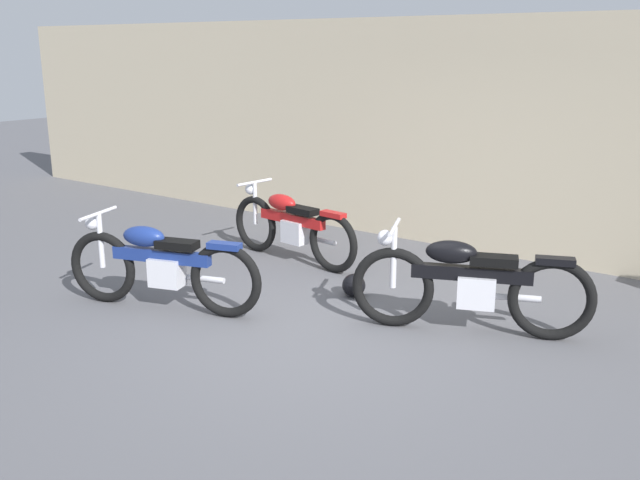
% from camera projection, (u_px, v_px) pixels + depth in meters
% --- Properties ---
extents(ground_plane, '(40.00, 40.00, 0.00)m').
position_uv_depth(ground_plane, '(319.00, 329.00, 6.52)').
color(ground_plane, '#56565B').
extents(building_wall, '(18.00, 0.30, 2.89)m').
position_uv_depth(building_wall, '(480.00, 136.00, 8.80)').
color(building_wall, beige).
rests_on(building_wall, ground_plane).
extents(helmet, '(0.24, 0.24, 0.24)m').
position_uv_depth(helmet, '(354.00, 285.00, 7.35)').
color(helmet, black).
rests_on(helmet, ground_plane).
extents(motorcycle_black, '(2.03, 1.01, 0.97)m').
position_uv_depth(motorcycle_black, '(469.00, 284.00, 6.33)').
color(motorcycle_black, black).
rests_on(motorcycle_black, ground_plane).
extents(motorcycle_blue, '(2.03, 0.86, 0.94)m').
position_uv_depth(motorcycle_blue, '(160.00, 265.00, 6.91)').
color(motorcycle_blue, black).
rests_on(motorcycle_blue, ground_plane).
extents(motorcycle_red, '(2.02, 0.56, 0.91)m').
position_uv_depth(motorcycle_red, '(291.00, 226.00, 8.50)').
color(motorcycle_red, black).
rests_on(motorcycle_red, ground_plane).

